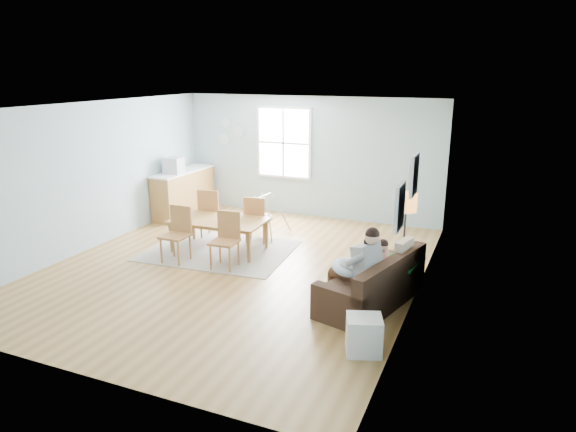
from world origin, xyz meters
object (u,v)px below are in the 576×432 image
at_px(chair_se, 226,236).
at_px(chair_nw, 211,210).
at_px(father, 359,265).
at_px(monitor, 173,165).
at_px(storage_cube, 363,335).
at_px(dining_table, 219,236).
at_px(chair_ne, 256,217).
at_px(counter, 184,192).
at_px(chair_sw, 178,230).
at_px(baby_swing, 265,217).
at_px(sofa, 374,287).
at_px(floor_lamp, 406,211).
at_px(toddler, 377,258).

distance_m(chair_se, chair_nw, 1.59).
relative_size(father, monitor, 3.08).
relative_size(storage_cube, dining_table, 0.30).
distance_m(chair_ne, counter, 2.74).
bearing_deg(counter, dining_table, -43.34).
height_order(father, chair_sw, father).
bearing_deg(chair_se, dining_table, 130.34).
distance_m(storage_cube, chair_sw, 4.19).
height_order(chair_sw, baby_swing, chair_sw).
bearing_deg(chair_ne, chair_sw, -121.98).
distance_m(counter, baby_swing, 2.47).
height_order(monitor, baby_swing, monitor).
bearing_deg(sofa, counter, 150.02).
bearing_deg(dining_table, floor_lamp, -9.94).
distance_m(chair_se, monitor, 3.39).
bearing_deg(chair_se, chair_nw, 130.33).
bearing_deg(chair_se, toddler, -6.55).
height_order(chair_se, chair_nw, chair_nw).
height_order(toddler, counter, counter).
xyz_separation_m(toddler, counter, (-5.18, 2.81, -0.12)).
bearing_deg(baby_swing, counter, 164.47).
height_order(father, dining_table, father).
relative_size(chair_se, baby_swing, 1.08).
height_order(dining_table, counter, counter).
height_order(storage_cube, counter, counter).
relative_size(dining_table, chair_se, 1.80).
xyz_separation_m(toddler, monitor, (-5.18, 2.46, 0.57)).
xyz_separation_m(father, baby_swing, (-2.64, 2.56, -0.29)).
distance_m(toddler, dining_table, 3.31).
bearing_deg(monitor, baby_swing, -7.40).
bearing_deg(counter, chair_sw, -58.13).
distance_m(sofa, chair_nw, 4.08).
height_order(toddler, storage_cube, toddler).
bearing_deg(chair_nw, baby_swing, 36.34).
bearing_deg(dining_table, chair_sw, -124.07).
height_order(father, baby_swing, father).
bearing_deg(toddler, counter, 151.49).
distance_m(dining_table, baby_swing, 1.30).
bearing_deg(baby_swing, chair_se, -85.13).
bearing_deg(sofa, floor_lamp, 67.67).
relative_size(sofa, toddler, 2.64).
distance_m(father, chair_se, 2.59).
distance_m(floor_lamp, dining_table, 3.61).
relative_size(toddler, chair_ne, 0.81).
distance_m(floor_lamp, chair_nw, 4.16).
height_order(sofa, toddler, toddler).
height_order(sofa, counter, counter).
xyz_separation_m(storage_cube, chair_ne, (-2.94, 3.11, 0.30)).
xyz_separation_m(sofa, storage_cube, (0.19, -1.33, -0.04)).
bearing_deg(father, storage_cube, -71.29).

